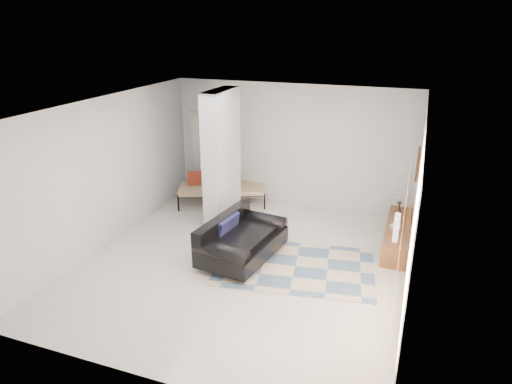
% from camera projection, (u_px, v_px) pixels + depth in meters
% --- Properties ---
extents(floor, '(6.00, 6.00, 0.00)m').
position_uv_depth(floor, '(244.00, 263.00, 8.16)').
color(floor, beige).
rests_on(floor, ground).
extents(ceiling, '(6.00, 6.00, 0.00)m').
position_uv_depth(ceiling, '(242.00, 107.00, 7.16)').
color(ceiling, white).
rests_on(ceiling, wall_back).
extents(wall_back, '(6.00, 0.00, 6.00)m').
position_uv_depth(wall_back, '(292.00, 146.00, 10.30)').
color(wall_back, silver).
rests_on(wall_back, ground).
extents(wall_front, '(6.00, 0.00, 6.00)m').
position_uv_depth(wall_front, '(143.00, 279.00, 5.03)').
color(wall_front, silver).
rests_on(wall_front, ground).
extents(wall_left, '(0.00, 6.00, 6.00)m').
position_uv_depth(wall_left, '(106.00, 172.00, 8.54)').
color(wall_left, silver).
rests_on(wall_left, ground).
extents(wall_right, '(0.00, 6.00, 6.00)m').
position_uv_depth(wall_right, '(414.00, 212.00, 6.78)').
color(wall_right, silver).
rests_on(wall_right, ground).
extents(partition_column, '(0.35, 1.20, 2.80)m').
position_uv_depth(partition_column, '(222.00, 158.00, 9.42)').
color(partition_column, silver).
rests_on(partition_column, floor).
extents(hallway_door, '(0.85, 0.06, 2.04)m').
position_uv_depth(hallway_door, '(207.00, 154.00, 11.07)').
color(hallway_door, beige).
rests_on(hallway_door, floor).
extents(curtain, '(0.00, 2.55, 2.55)m').
position_uv_depth(curtain, '(405.00, 241.00, 5.78)').
color(curtain, '#D36F37').
rests_on(curtain, wall_right).
extents(wall_art, '(0.04, 0.45, 0.55)m').
position_uv_depth(wall_art, '(418.00, 164.00, 8.19)').
color(wall_art, '#3D2210').
rests_on(wall_art, wall_right).
extents(media_console, '(0.45, 2.03, 0.80)m').
position_uv_depth(media_console, '(398.00, 235.00, 8.77)').
color(media_console, brown).
rests_on(media_console, floor).
extents(loveseat, '(1.25, 1.87, 0.76)m').
position_uv_depth(loveseat, '(239.00, 240.00, 8.23)').
color(loveseat, silver).
rests_on(loveseat, floor).
extents(daybed, '(2.15, 1.54, 0.77)m').
position_uv_depth(daybed, '(221.00, 187.00, 10.67)').
color(daybed, black).
rests_on(daybed, floor).
extents(area_rug, '(2.98, 2.22, 0.01)m').
position_uv_depth(area_rug, '(295.00, 266.00, 8.04)').
color(area_rug, '#C1B494').
rests_on(area_rug, floor).
extents(cylinder_lamp, '(0.10, 0.10, 0.54)m').
position_uv_depth(cylinder_lamp, '(396.00, 228.00, 7.99)').
color(cylinder_lamp, silver).
rests_on(cylinder_lamp, media_console).
extents(bronze_figurine, '(0.13, 0.13, 0.25)m').
position_uv_depth(bronze_figurine, '(399.00, 206.00, 9.28)').
color(bronze_figurine, '#322116').
rests_on(bronze_figurine, media_console).
extents(vase, '(0.22, 0.22, 0.22)m').
position_uv_depth(vase, '(396.00, 225.00, 8.45)').
color(vase, silver).
rests_on(vase, media_console).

